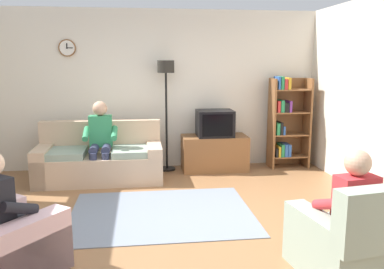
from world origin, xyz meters
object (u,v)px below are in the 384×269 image
tv_stand (214,153)px  person_in_left_armchair (4,208)px  tv (215,123)px  person_on_couch (100,137)px  bookshelf (286,121)px  couch (100,160)px  floor_lamp (166,85)px  armchair_near_bookshelf (352,244)px  person_in_right_armchair (348,206)px

tv_stand → person_in_left_armchair: person_in_left_armchair is taller
tv → person_on_couch: person_on_couch is taller
bookshelf → tv: bearing=-175.8°
couch → floor_lamp: floor_lamp is taller
armchair_near_bookshelf → couch: bearing=127.2°
tv → floor_lamp: bearing=171.3°
bookshelf → person_in_right_armchair: (-0.75, -3.53, -0.20)m
couch → tv: size_ratio=3.17×
bookshelf → armchair_near_bookshelf: bearing=-101.5°
bookshelf → couch: bearing=-172.2°
tv_stand → floor_lamp: floor_lamp is taller
armchair_near_bookshelf → person_on_couch: bearing=127.8°
armchair_near_bookshelf → person_in_left_armchair: bearing=171.9°
armchair_near_bookshelf → person_in_left_armchair: size_ratio=0.88×
tv → person_in_left_armchair: bearing=-127.7°
tv_stand → person_in_left_armchair: size_ratio=0.98×
tv_stand → tv: size_ratio=1.83×
floor_lamp → person_on_couch: bearing=-151.2°
couch → floor_lamp: bearing=23.4°
person_in_left_armchair → tv: bearing=52.3°
person_in_left_armchair → person_in_right_armchair: (2.93, -0.33, 0.00)m
floor_lamp → person_in_left_armchair: size_ratio=1.65×
tv_stand → floor_lamp: (-0.81, 0.10, 1.15)m
person_in_right_armchair → bookshelf: bearing=78.0°
couch → person_in_left_armchair: size_ratio=1.70×
floor_lamp → person_in_right_armchair: 3.89m
tv_stand → person_in_right_armchair: (0.53, -3.46, 0.31)m
tv → person_on_couch: (-1.85, -0.45, -0.11)m
couch → tv: bearing=10.2°
floor_lamp → person_on_couch: size_ratio=1.49×
person_in_left_armchair → person_in_right_armchair: 2.95m
person_in_right_armchair → person_in_left_armchair: bearing=173.6°
floor_lamp → armchair_near_bookshelf: bearing=-69.7°
person_on_couch → person_in_left_armchair: size_ratio=1.11×
person_in_right_armchair → armchair_near_bookshelf: bearing=-81.3°
tv → person_in_left_armchair: size_ratio=0.54×
armchair_near_bookshelf → person_on_couch: size_ratio=0.80×
person_on_couch → person_in_right_armchair: 3.82m
tv_stand → bookshelf: (1.28, 0.07, 0.51)m
person_on_couch → person_in_left_armchair: bearing=-101.8°
bookshelf → person_in_left_armchair: size_ratio=1.42×
couch → floor_lamp: (1.07, 0.46, 1.14)m
person_in_right_armchair → tv: bearing=98.7°
couch → armchair_near_bookshelf: (2.42, -3.19, -0.02)m
bookshelf → person_in_left_armchair: (-3.68, -3.20, -0.20)m
floor_lamp → armchair_near_bookshelf: floor_lamp is taller
tv_stand → couch: bearing=-169.0°
tv_stand → person_in_right_armchair: 3.51m
floor_lamp → person_on_couch: (-1.04, -0.57, -0.75)m
floor_lamp → couch: bearing=-156.6°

